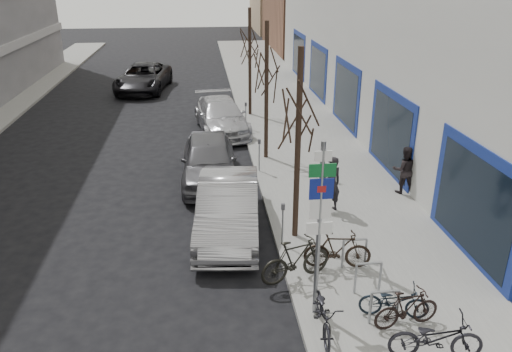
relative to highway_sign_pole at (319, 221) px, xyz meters
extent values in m
plane|color=black|center=(-2.40, 0.01, -2.46)|extent=(120.00, 120.00, 0.00)
cube|color=slate|center=(2.10, 10.01, -2.38)|extent=(5.00, 70.00, 0.15)
cube|color=brown|center=(10.60, 40.01, 1.54)|extent=(12.00, 14.00, 8.00)
cylinder|color=gray|center=(0.00, 0.01, -0.36)|extent=(0.10, 0.10, 4.20)
cube|color=white|center=(0.00, -0.02, 1.44)|extent=(0.35, 0.03, 0.22)
cube|color=#0C5926|center=(0.00, -0.02, 1.14)|extent=(0.55, 0.03, 0.28)
cube|color=navy|center=(0.00, -0.02, 0.74)|extent=(0.50, 0.03, 0.45)
cube|color=maroon|center=(0.00, -0.03, 0.74)|extent=(0.18, 0.02, 0.14)
cube|color=white|center=(0.00, -0.02, 0.29)|extent=(0.45, 0.03, 0.45)
cube|color=white|center=(0.00, -0.02, -0.16)|extent=(0.55, 0.03, 0.28)
cylinder|color=gray|center=(1.10, -0.49, -1.91)|extent=(0.06, 0.06, 0.80)
cylinder|color=gray|center=(1.70, -0.49, -1.91)|extent=(0.06, 0.06, 0.80)
cylinder|color=gray|center=(1.40, -0.49, -1.51)|extent=(0.60, 0.06, 0.06)
cylinder|color=gray|center=(1.10, 0.61, -1.91)|extent=(0.06, 0.06, 0.80)
cylinder|color=gray|center=(1.70, 0.61, -1.91)|extent=(0.06, 0.06, 0.80)
cylinder|color=gray|center=(1.40, 0.61, -1.51)|extent=(0.60, 0.06, 0.06)
cylinder|color=gray|center=(1.10, 1.71, -1.91)|extent=(0.06, 0.06, 0.80)
cylinder|color=gray|center=(1.70, 1.71, -1.91)|extent=(0.06, 0.06, 0.80)
cylinder|color=gray|center=(1.40, 1.71, -1.51)|extent=(0.60, 0.06, 0.06)
cylinder|color=black|center=(0.20, 3.51, 0.29)|extent=(0.16, 0.16, 5.50)
cylinder|color=black|center=(0.20, 10.01, 0.29)|extent=(0.16, 0.16, 5.50)
cylinder|color=black|center=(0.20, 16.51, 0.29)|extent=(0.16, 0.16, 5.50)
cylinder|color=gray|center=(-0.25, 3.01, -1.76)|extent=(0.05, 0.05, 1.10)
cube|color=#3F3F44|center=(-0.25, 3.01, -1.13)|extent=(0.10, 0.08, 0.18)
cylinder|color=gray|center=(-0.25, 8.51, -1.76)|extent=(0.05, 0.05, 1.10)
cube|color=#3F3F44|center=(-0.25, 8.51, -1.13)|extent=(0.10, 0.08, 0.18)
cylinder|color=gray|center=(-0.25, 14.01, -1.76)|extent=(0.05, 0.05, 1.10)
cube|color=#3F3F44|center=(-0.25, 14.01, -1.13)|extent=(0.10, 0.08, 0.18)
imported|color=black|center=(0.04, -0.64, -1.78)|extent=(0.66, 1.76, 1.05)
imported|color=black|center=(1.84, -0.67, -1.84)|extent=(1.58, 0.68, 0.93)
imported|color=black|center=(1.69, -0.31, -1.84)|extent=(1.59, 0.82, 0.93)
imported|color=black|center=(-0.20, 1.31, -1.73)|extent=(1.99, 1.15, 1.16)
imported|color=black|center=(2.03, -1.63, -1.74)|extent=(1.91, 0.82, 1.13)
imported|color=black|center=(0.96, 1.73, -1.78)|extent=(1.79, 0.74, 1.06)
imported|color=#9F9EA3|center=(-1.68, 4.14, -1.64)|extent=(2.20, 5.10, 1.63)
imported|color=#56555B|center=(-2.15, 8.13, -1.63)|extent=(2.01, 4.89, 1.66)
imported|color=#B4B4B9|center=(-1.42, 14.10, -1.69)|extent=(2.77, 5.50, 1.53)
imported|color=black|center=(-5.94, 23.32, -1.62)|extent=(3.57, 6.35, 1.68)
imported|color=black|center=(1.59, 4.96, -1.40)|extent=(0.77, 0.62, 1.82)
imported|color=black|center=(4.40, 6.05, -1.47)|extent=(0.67, 0.51, 1.68)
camera|label=1|loc=(-2.31, -8.94, 4.84)|focal=35.00mm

